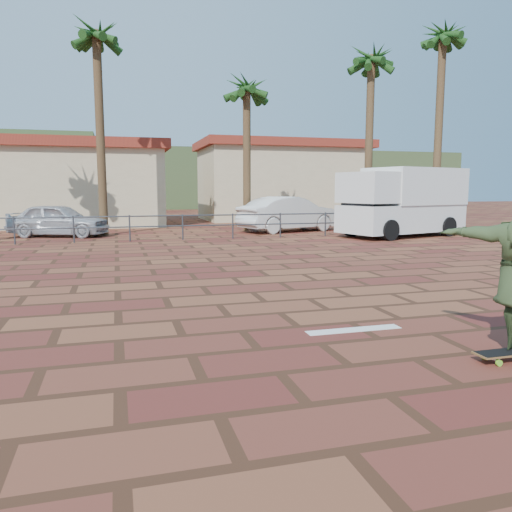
% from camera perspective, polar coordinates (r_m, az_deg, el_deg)
% --- Properties ---
extents(ground, '(120.00, 120.00, 0.00)m').
position_cam_1_polar(ground, '(8.06, 2.75, -6.53)').
color(ground, brown).
rests_on(ground, ground).
extents(paint_stripe, '(1.40, 0.22, 0.01)m').
position_cam_1_polar(paint_stripe, '(7.25, 11.11, -8.27)').
color(paint_stripe, white).
rests_on(paint_stripe, ground).
extents(guardrail, '(24.06, 0.06, 1.00)m').
position_cam_1_polar(guardrail, '(19.61, -8.39, 3.81)').
color(guardrail, '#47494F').
rests_on(guardrail, ground).
extents(palm_left, '(2.40, 2.40, 9.45)m').
position_cam_1_polar(palm_left, '(23.20, -17.77, 22.26)').
color(palm_left, brown).
rests_on(palm_left, ground).
extents(palm_center, '(2.40, 2.40, 7.75)m').
position_cam_1_polar(palm_center, '(24.08, -1.07, 18.17)').
color(palm_center, brown).
rests_on(palm_center, ground).
extents(palm_right, '(2.40, 2.40, 9.05)m').
position_cam_1_polar(palm_right, '(24.93, 13.05, 20.48)').
color(palm_right, brown).
rests_on(palm_right, ground).
extents(palm_far_right, '(2.40, 2.40, 10.05)m').
position_cam_1_polar(palm_far_right, '(25.86, 20.56, 21.85)').
color(palm_far_right, brown).
rests_on(palm_far_right, ground).
extents(building_west, '(12.60, 7.60, 4.50)m').
position_cam_1_polar(building_west, '(29.62, -22.70, 7.68)').
color(building_west, beige).
rests_on(building_west, ground).
extents(building_east, '(10.60, 6.60, 5.00)m').
position_cam_1_polar(building_east, '(33.11, 2.82, 8.64)').
color(building_east, beige).
rests_on(building_east, ground).
extents(hill_front, '(70.00, 18.00, 6.00)m').
position_cam_1_polar(hill_front, '(57.47, -13.33, 8.49)').
color(hill_front, '#384C28').
rests_on(hill_front, ground).
extents(campervan, '(5.88, 3.70, 2.83)m').
position_cam_1_polar(campervan, '(21.87, 16.46, 6.09)').
color(campervan, silver).
rests_on(campervan, ground).
extents(car_silver, '(4.36, 2.88, 1.38)m').
position_cam_1_polar(car_silver, '(22.35, -21.64, 3.84)').
color(car_silver, '#B0B2B7').
rests_on(car_silver, ground).
extents(car_white, '(5.22, 3.15, 1.62)m').
position_cam_1_polar(car_white, '(23.39, 3.84, 4.81)').
color(car_white, silver).
rests_on(car_white, ground).
extents(street_sign, '(0.40, 0.10, 1.97)m').
position_cam_1_polar(street_sign, '(23.03, 18.64, 5.79)').
color(street_sign, gray).
rests_on(street_sign, ground).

